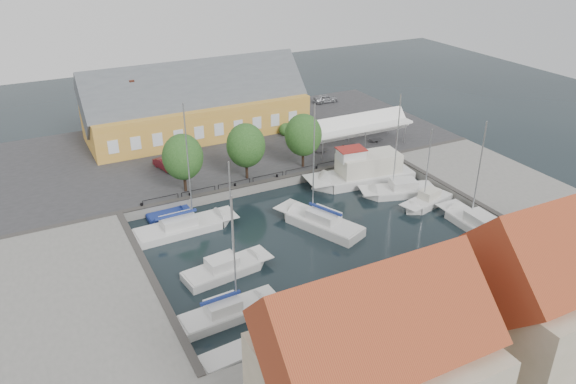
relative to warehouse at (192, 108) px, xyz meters
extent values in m
plane|color=black|center=(2.60, -28.36, -4.43)|extent=(140.00, 140.00, 0.00)
cube|color=#2D2D30|center=(2.60, -5.36, -3.93)|extent=(56.00, 26.00, 1.00)
cube|color=slate|center=(-19.40, -30.36, -3.93)|extent=(12.00, 24.00, 1.00)
cube|color=slate|center=(24.60, -30.36, -3.93)|extent=(12.00, 24.00, 1.00)
cube|color=slate|center=(2.60, -49.36, -3.93)|extent=(56.00, 14.00, 1.00)
cube|color=#383533|center=(2.60, -18.06, -3.37)|extent=(56.00, 0.60, 0.12)
cube|color=#383533|center=(-13.70, -30.36, -3.37)|extent=(0.60, 24.00, 0.12)
cube|color=#383533|center=(18.90, -30.36, -3.37)|extent=(0.60, 24.00, 0.12)
cylinder|color=black|center=(-11.40, -17.76, -3.23)|extent=(0.24, 0.24, 0.40)
cylinder|color=black|center=(-6.40, -17.76, -3.23)|extent=(0.24, 0.24, 0.40)
cylinder|color=black|center=(-1.40, -17.76, -3.23)|extent=(0.24, 0.24, 0.40)
cylinder|color=black|center=(3.60, -17.76, -3.23)|extent=(0.24, 0.24, 0.40)
cylinder|color=black|center=(8.60, -17.76, -3.23)|extent=(0.24, 0.24, 0.40)
cylinder|color=black|center=(13.60, -17.76, -3.23)|extent=(0.24, 0.24, 0.40)
cylinder|color=black|center=(18.60, -17.76, -3.23)|extent=(0.24, 0.24, 0.40)
cube|color=gold|center=(0.60, -0.36, -1.18)|extent=(28.00, 10.00, 4.50)
cube|color=#474C51|center=(0.60, -0.36, 2.32)|extent=(28.56, 7.60, 7.60)
cube|color=gold|center=(-9.40, 5.64, -1.68)|extent=(6.00, 6.00, 3.50)
cube|color=brown|center=(-7.40, -0.36, 4.17)|extent=(0.60, 0.60, 1.20)
cube|color=white|center=(16.60, -13.86, -0.73)|extent=(14.00, 4.00, 0.25)
cylinder|color=silver|center=(10.60, -15.66, -2.08)|extent=(0.10, 0.10, 2.70)
cylinder|color=silver|center=(10.60, -12.06, -2.08)|extent=(0.10, 0.10, 2.70)
cylinder|color=silver|center=(16.60, -15.66, -2.08)|extent=(0.10, 0.10, 2.70)
cylinder|color=silver|center=(16.60, -12.06, -2.08)|extent=(0.10, 0.10, 2.70)
cylinder|color=silver|center=(22.60, -15.66, -2.08)|extent=(0.10, 0.10, 2.70)
cylinder|color=silver|center=(22.60, -12.06, -2.08)|extent=(0.10, 0.10, 2.70)
cylinder|color=black|center=(-6.40, -16.36, -2.38)|extent=(0.30, 0.30, 2.10)
ellipsoid|color=#194217|center=(-6.40, -16.36, 0.46)|extent=(4.20, 4.20, 4.83)
cylinder|color=black|center=(0.60, -16.36, -2.38)|extent=(0.30, 0.30, 2.10)
ellipsoid|color=#194217|center=(0.60, -16.36, 0.46)|extent=(4.20, 4.20, 4.83)
cylinder|color=black|center=(7.60, -16.36, -2.38)|extent=(0.30, 0.30, 2.10)
ellipsoid|color=#194217|center=(7.60, -16.36, 0.46)|extent=(4.20, 4.20, 4.83)
imported|color=#98999F|center=(22.45, 3.68, -2.78)|extent=(3.90, 1.74, 1.30)
imported|color=maroon|center=(-6.66, -9.83, -2.83)|extent=(2.23, 3.82, 1.19)
cube|color=silver|center=(3.46, -28.39, -4.28)|extent=(5.50, 8.01, 1.50)
cube|color=silver|center=(3.10, -27.53, -3.49)|extent=(5.97, 9.36, 0.08)
cube|color=silver|center=(3.39, -28.22, -3.03)|extent=(2.93, 3.51, 0.90)
cylinder|color=silver|center=(2.88, -27.01, 2.10)|extent=(0.12, 0.12, 11.26)
cube|color=navy|center=(3.46, -28.39, -2.28)|extent=(1.65, 3.55, 0.22)
cube|color=silver|center=(13.37, -21.14, -4.33)|extent=(10.45, 4.96, 1.80)
cube|color=silver|center=(12.12, -20.99, -3.39)|extent=(12.43, 5.05, 0.08)
cube|color=beige|center=(13.37, -21.14, -2.33)|extent=(7.26, 4.02, 2.20)
cube|color=silver|center=(11.12, -20.87, -0.93)|extent=(3.00, 2.39, 1.20)
cube|color=maroon|center=(11.12, -20.87, -0.28)|extent=(3.26, 2.54, 0.10)
cube|color=silver|center=(14.93, -25.75, -4.38)|extent=(7.21, 4.70, 1.30)
cube|color=silver|center=(14.13, -25.50, -3.69)|extent=(8.45, 5.00, 0.08)
cube|color=silver|center=(14.77, -25.70, -3.23)|extent=(3.12, 2.63, 0.90)
cylinder|color=silver|center=(13.66, -25.34, 1.49)|extent=(0.12, 0.12, 10.43)
cube|color=silver|center=(15.82, -28.83, -4.38)|extent=(5.55, 3.32, 1.30)
cube|color=silver|center=(15.19, -28.98, -3.69)|extent=(6.54, 3.48, 0.08)
cube|color=beige|center=(15.69, -28.86, -3.23)|extent=(2.36, 1.92, 0.90)
cylinder|color=silver|center=(14.81, -29.08, 0.16)|extent=(0.12, 0.12, 7.79)
cube|color=silver|center=(16.54, -35.45, -4.38)|extent=(2.88, 7.07, 1.30)
cube|color=silver|center=(16.55, -34.57, -3.69)|extent=(2.79, 8.47, 0.08)
cube|color=silver|center=(16.54, -35.27, -3.23)|extent=(1.94, 2.84, 0.90)
cylinder|color=silver|center=(16.55, -34.04, 1.18)|extent=(0.12, 0.12, 9.82)
cube|color=silver|center=(-9.31, -22.61, -4.38)|extent=(8.18, 3.19, 1.30)
cube|color=silver|center=(-8.30, -22.57, -3.69)|extent=(9.80, 3.13, 0.08)
cube|color=silver|center=(-9.11, -22.60, -3.23)|extent=(3.30, 2.09, 0.90)
cylinder|color=silver|center=(-7.69, -22.55, 2.17)|extent=(0.12, 0.12, 11.80)
cube|color=navy|center=(-9.31, -22.61, -2.48)|extent=(4.05, 0.35, 0.22)
cube|color=silver|center=(-8.16, -31.05, -4.38)|extent=(6.54, 3.31, 1.30)
cube|color=silver|center=(-7.38, -30.95, -3.69)|extent=(7.77, 3.36, 0.08)
cube|color=silver|center=(-8.00, -31.03, -3.23)|extent=(2.70, 2.03, 0.90)
cylinder|color=silver|center=(-6.92, -30.89, 0.93)|extent=(0.12, 0.12, 9.31)
cube|color=silver|center=(-10.17, -36.46, -4.38)|extent=(6.47, 2.80, 1.30)
cube|color=silver|center=(-9.38, -36.41, -3.69)|extent=(7.72, 2.78, 0.08)
cube|color=silver|center=(-10.01, -36.45, -3.23)|extent=(2.63, 1.80, 0.90)
cylinder|color=silver|center=(-8.91, -36.38, 0.93)|extent=(0.12, 0.12, 9.31)
cube|color=navy|center=(-10.17, -36.46, -2.48)|extent=(3.17, 0.41, 0.22)
cube|color=silver|center=(-11.26, -40.72, -4.38)|extent=(4.28, 2.31, 0.90)
cube|color=silver|center=(-10.75, -40.68, -3.89)|extent=(5.09, 2.30, 0.08)
cube|color=navy|center=(-9.50, -19.31, -4.38)|extent=(3.56, 1.85, 0.80)
cube|color=navy|center=(-9.06, -19.30, -3.94)|extent=(4.26, 1.80, 0.08)
cube|color=#9B4621|center=(-7.40, -51.36, 4.82)|extent=(11.33, 6.50, 6.50)
cube|color=brown|center=(-10.15, -51.36, 6.47)|extent=(0.70, 0.70, 1.00)
cube|color=brown|center=(-5.20, -51.36, 6.37)|extent=(0.60, 0.60, 0.80)
cube|color=beige|center=(6.60, -51.36, 0.32)|extent=(12.00, 8.00, 7.50)
cube|color=brown|center=(3.60, -51.36, 6.97)|extent=(0.70, 0.70, 1.00)
camera|label=1|loc=(-20.95, -68.29, 22.57)|focal=35.00mm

